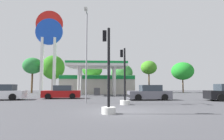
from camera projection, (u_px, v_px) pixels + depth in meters
name	position (u px, v px, depth m)	size (l,w,h in m)	color
ground_plane	(122.00, 111.00, 10.16)	(90.00, 90.00, 0.00)	#47474C
gas_station	(98.00, 83.00, 32.12)	(12.70, 11.42, 4.82)	beige
station_pole_sign	(49.00, 40.00, 29.44)	(4.39, 0.56, 13.75)	white
car_0	(62.00, 93.00, 20.26)	(4.21, 2.07, 1.47)	black
car_1	(149.00, 93.00, 18.27)	(4.24, 1.98, 1.51)	black
car_3	(2.00, 93.00, 18.31)	(4.56, 2.35, 1.57)	black
traffic_signal_0	(108.00, 89.00, 9.38)	(0.72, 0.72, 4.50)	silver
traffic_signal_1	(124.00, 89.00, 13.83)	(0.74, 0.74, 4.35)	silver
tree_0	(33.00, 66.00, 35.89)	(3.76, 3.76, 6.97)	brown
tree_1	(53.00, 67.00, 35.47)	(4.39, 4.39, 7.36)	brown
tree_2	(92.00, 70.00, 36.08)	(4.00, 4.00, 6.31)	brown
tree_3	(122.00, 73.00, 38.23)	(4.55, 4.55, 6.01)	brown
tree_4	(149.00, 68.00, 38.09)	(3.36, 3.36, 6.67)	brown
tree_5	(182.00, 71.00, 37.76)	(4.52, 4.52, 6.31)	brown
corner_streetlamp	(86.00, 48.00, 15.13)	(0.24, 1.48, 7.67)	gray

